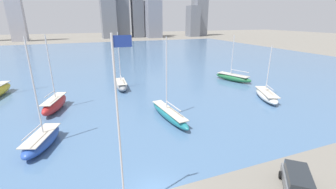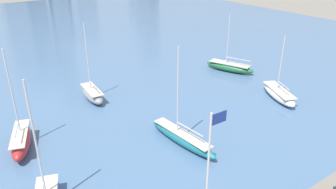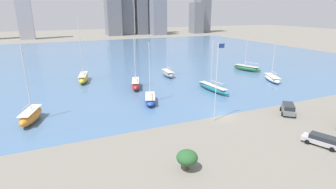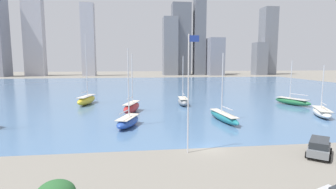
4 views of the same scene
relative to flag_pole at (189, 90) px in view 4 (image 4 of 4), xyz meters
The scene contains 12 objects.
ground_plane 7.83m from the flag_pole, 26.60° to the left, with size 500.00×500.00×0.00m, color gray.
harbor_water 71.74m from the flag_pole, 87.88° to the left, with size 180.00×140.00×0.00m.
flag_pole is the anchor object (origin of this frame).
distant_city_skyline 172.03m from the flag_pole, 89.52° to the left, with size 208.26×22.27×71.26m.
sailboat_white 34.49m from the flag_pole, 29.42° to the left, with size 5.93×9.14×9.80m.
sailboat_blue 16.20m from the flag_pole, 118.99° to the left, with size 4.73×7.67×12.57m.
sailboat_gray 33.89m from the flag_pole, 80.63° to the left, with size 2.79×7.47×11.81m.
sailboat_red 26.41m from the flag_pole, 105.28° to the left, with size 4.40×8.30×12.04m.
sailboat_yellow 41.23m from the flag_pole, 115.99° to the left, with size 4.27×9.67×17.02m.
sailboat_green 44.20m from the flag_pole, 43.18° to the left, with size 5.93×9.69×10.69m.
sailboat_teal 18.82m from the flag_pole, 57.92° to the left, with size 2.93×11.10×11.96m.
parked_suv_gray 15.83m from the flag_pole, 11.37° to the right, with size 4.54×4.80×1.91m.
Camera 4 is at (-8.59, -30.03, 10.50)m, focal length 28.00 mm.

